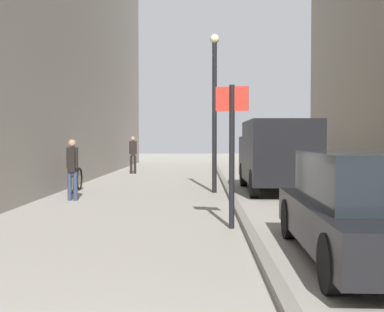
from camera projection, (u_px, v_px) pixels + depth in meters
ground_plane at (174, 197)px, 13.53m from camera, size 80.00×80.00×0.00m
kerb_strip at (231, 195)px, 13.50m from camera, size 0.16×40.00×0.12m
pedestrian_main_foreground at (72, 165)px, 12.77m from camera, size 0.32×0.21×1.61m
pedestrian_mid_block at (133, 152)px, 22.64m from camera, size 0.34×0.23×1.74m
delivery_van at (276, 154)px, 14.91m from camera, size 1.93×4.89×2.17m
parked_car at (368, 208)px, 6.46m from camera, size 1.92×4.24×1.45m
street_sign_post at (232, 143)px, 8.76m from camera, size 0.59×0.19×2.60m
lamp_post at (214, 102)px, 14.59m from camera, size 0.28×0.28×4.76m
bicycle_leaning at (76, 180)px, 14.85m from camera, size 0.12×1.77×0.98m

